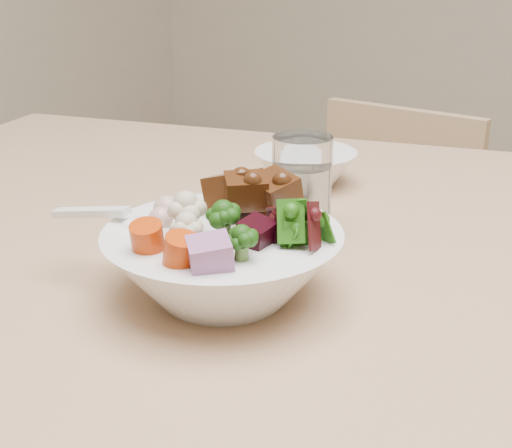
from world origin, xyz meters
name	(u,v)px	position (x,y,z in m)	size (l,w,h in m)	color
dining_table	(476,347)	(-0.13, 0.07, 0.70)	(1.80, 1.20, 0.78)	tan
chair_far	(373,273)	(-0.46, 0.75, 0.43)	(0.40, 0.40, 0.77)	tan
food_bowl	(225,259)	(-0.33, -0.08, 0.82)	(0.21, 0.21, 0.12)	white
soup_spoon	(128,222)	(-0.42, -0.10, 0.85)	(0.12, 0.04, 0.02)	white
water_glass	(302,191)	(-0.33, 0.08, 0.83)	(0.06, 0.06, 0.11)	white
side_bowl	(305,168)	(-0.40, 0.25, 0.81)	(0.13, 0.13, 0.04)	white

